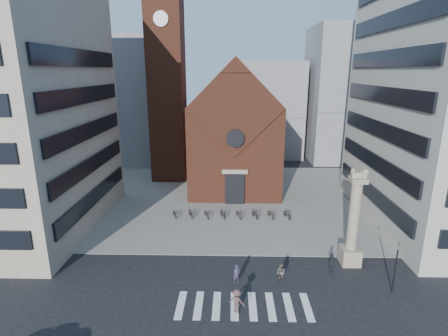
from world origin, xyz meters
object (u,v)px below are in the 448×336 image
at_px(lion_column, 353,227).
at_px(pedestrian_2, 331,263).
at_px(scooter_0, 175,213).
at_px(pedestrian_0, 237,274).
at_px(traffic_light, 396,265).
at_px(pedestrian_1, 281,273).

distance_m(lion_column, pedestrian_2, 3.61).
bearing_deg(scooter_0, pedestrian_0, -81.98).
height_order(traffic_light, pedestrian_2, traffic_light).
relative_size(lion_column, pedestrian_0, 5.49).
xyz_separation_m(pedestrian_0, scooter_0, (-6.98, 12.67, -0.26)).
relative_size(lion_column, scooter_0, 4.73).
xyz_separation_m(traffic_light, scooter_0, (-18.90, 13.50, -1.76)).
distance_m(traffic_light, pedestrian_2, 4.96).
bearing_deg(traffic_light, scooter_0, 144.45).
height_order(pedestrian_0, pedestrian_1, pedestrian_0).
xyz_separation_m(lion_column, pedestrian_2, (-2.02, -1.47, -2.60)).
height_order(lion_column, pedestrian_1, lion_column).
bearing_deg(pedestrian_2, lion_column, -65.21).
distance_m(lion_column, pedestrian_1, 7.50).
bearing_deg(traffic_light, pedestrian_2, 147.76).
relative_size(traffic_light, pedestrian_2, 2.51).
distance_m(pedestrian_0, pedestrian_2, 8.09).
xyz_separation_m(lion_column, pedestrian_1, (-6.38, -2.87, -2.69)).
distance_m(pedestrian_1, scooter_0, 16.24).
xyz_separation_m(pedestrian_0, pedestrian_2, (7.91, 1.70, 0.07)).
height_order(pedestrian_2, scooter_0, pedestrian_2).
xyz_separation_m(traffic_light, pedestrian_0, (-11.92, 0.83, -1.50)).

